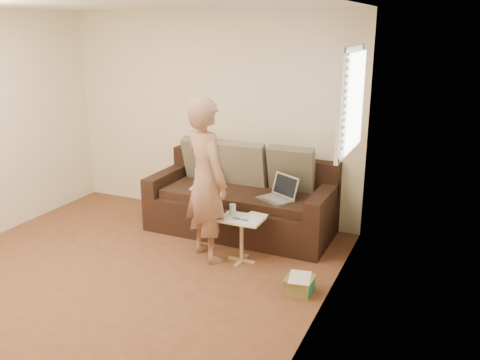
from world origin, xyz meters
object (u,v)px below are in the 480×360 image
at_px(laptop_silver, 275,200).
at_px(side_table, 242,240).
at_px(sofa, 241,198).
at_px(striped_box, 300,285).
at_px(drinking_glass, 233,210).
at_px(person, 206,180).
at_px(laptop_white, 204,189).

bearing_deg(laptop_silver, side_table, -75.14).
relative_size(sofa, striped_box, 8.66).
bearing_deg(drinking_glass, person, -161.44).
relative_size(laptop_silver, drinking_glass, 3.22).
bearing_deg(laptop_white, person, -69.65).
distance_m(person, striped_box, 1.44).
bearing_deg(drinking_glass, side_table, -18.96).
relative_size(sofa, laptop_white, 7.39).
distance_m(person, side_table, 0.73).
height_order(sofa, striped_box, sofa).
height_order(laptop_white, person, person).
bearing_deg(person, laptop_white, -26.92).
height_order(sofa, laptop_white, sofa).
bearing_deg(side_table, laptop_white, 141.14).
bearing_deg(side_table, sofa, 114.77).
relative_size(person, drinking_glass, 14.46).
relative_size(laptop_white, striped_box, 1.17).
relative_size(laptop_silver, striped_box, 1.52).
distance_m(laptop_white, drinking_glass, 0.89).
bearing_deg(laptop_silver, person, -100.66).
relative_size(laptop_white, person, 0.17).
bearing_deg(laptop_silver, sofa, -167.39).
relative_size(sofa, person, 1.27).
xyz_separation_m(sofa, laptop_white, (-0.44, -0.11, 0.10)).
xyz_separation_m(drinking_glass, striped_box, (0.89, -0.43, -0.47)).
bearing_deg(person, laptop_silver, -97.68).
bearing_deg(striped_box, sofa, 134.57).
distance_m(drinking_glass, striped_box, 1.09).
relative_size(sofa, side_table, 4.48).
relative_size(side_table, drinking_glass, 4.09).
bearing_deg(laptop_white, laptop_silver, -12.94).
distance_m(laptop_white, side_table, 1.05).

